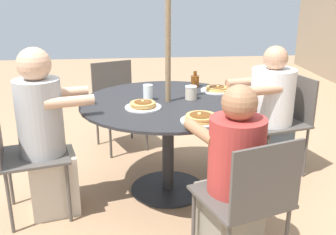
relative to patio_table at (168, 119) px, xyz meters
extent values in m
plane|color=tan|center=(0.00, 0.00, -0.60)|extent=(12.00, 12.00, 0.00)
cylinder|color=#28282B|center=(0.00, 0.00, -0.59)|extent=(0.59, 0.59, 0.01)
cylinder|color=#28282B|center=(0.00, 0.00, -0.24)|extent=(0.09, 0.09, 0.72)
cylinder|color=#28282B|center=(0.00, 0.00, 0.13)|extent=(1.31, 1.31, 0.02)
cylinder|color=#846B4C|center=(0.00, 0.00, 0.58)|extent=(0.04, 0.04, 2.35)
cylinder|color=#514C47|center=(-0.80, -0.13, -0.38)|extent=(0.02, 0.02, 0.44)
cylinder|color=#514C47|center=(-0.66, -0.48, -0.38)|extent=(0.02, 0.02, 0.44)
cylinder|color=#514C47|center=(-1.15, -0.28, -0.38)|extent=(0.02, 0.02, 0.44)
cylinder|color=#514C47|center=(-1.00, -0.62, -0.38)|extent=(0.02, 0.02, 0.44)
cube|color=#514C47|center=(-0.90, -0.38, -0.15)|extent=(0.58, 0.58, 0.02)
cube|color=#514C47|center=(-1.10, -0.46, 0.05)|extent=(0.18, 0.39, 0.38)
cylinder|color=#514C47|center=(0.02, -0.81, -0.38)|extent=(0.02, 0.02, 0.44)
cylinder|color=#514C47|center=(0.38, -0.72, -0.38)|extent=(0.02, 0.02, 0.44)
cylinder|color=#514C47|center=(0.12, -1.18, -0.38)|extent=(0.02, 0.02, 0.44)
cylinder|color=#514C47|center=(0.48, -1.08, -0.38)|extent=(0.02, 0.02, 0.44)
cube|color=#514C47|center=(0.25, -0.95, -0.15)|extent=(0.54, 0.54, 0.02)
cube|color=beige|center=(0.22, -0.84, -0.38)|extent=(0.36, 0.38, 0.44)
cylinder|color=#B2B2B2|center=(0.23, -0.89, 0.12)|extent=(0.31, 0.31, 0.54)
sphere|color=#DBA884|center=(0.23, -0.89, 0.48)|extent=(0.22, 0.22, 0.22)
cylinder|color=#DBA884|center=(0.07, -0.74, 0.25)|extent=(0.15, 0.33, 0.07)
cylinder|color=#DBA884|center=(0.31, -0.67, 0.25)|extent=(0.15, 0.33, 0.07)
cylinder|color=#514C47|center=(0.81, 0.07, -0.38)|extent=(0.02, 0.02, 0.44)
cylinder|color=#514C47|center=(0.69, 0.43, -0.38)|extent=(0.02, 0.02, 0.44)
cube|color=#514C47|center=(0.93, 0.31, -0.15)|extent=(0.56, 0.56, 0.02)
cube|color=#514C47|center=(1.13, 0.38, 0.05)|extent=(0.15, 0.40, 0.38)
cube|color=gray|center=(0.83, 0.28, -0.38)|extent=(0.40, 0.38, 0.44)
cylinder|color=#B73833|center=(0.87, 0.29, 0.07)|extent=(0.31, 0.31, 0.45)
sphere|color=#A3704C|center=(0.87, 0.29, 0.38)|extent=(0.19, 0.19, 0.19)
cylinder|color=#A3704C|center=(0.74, 0.12, 0.17)|extent=(0.31, 0.16, 0.07)
cylinder|color=#A3704C|center=(0.66, 0.35, 0.17)|extent=(0.31, 0.16, 0.07)
cylinder|color=#514C47|center=(-0.02, 0.81, -0.38)|extent=(0.02, 0.02, 0.44)
cylinder|color=#514C47|center=(-0.38, 0.72, -0.38)|extent=(0.02, 0.02, 0.44)
cylinder|color=#514C47|center=(-0.11, 1.18, -0.38)|extent=(0.02, 0.02, 0.44)
cylinder|color=#514C47|center=(-0.48, 1.08, -0.38)|extent=(0.02, 0.02, 0.44)
cube|color=#514C47|center=(-0.25, 0.95, -0.15)|extent=(0.54, 0.54, 0.02)
cube|color=#514C47|center=(-0.30, 1.15, 0.05)|extent=(0.41, 0.12, 0.38)
cube|color=slate|center=(-0.22, 0.84, -0.38)|extent=(0.43, 0.45, 0.44)
cylinder|color=white|center=(-0.23, 0.89, 0.08)|extent=(0.36, 0.36, 0.48)
sphere|color=tan|center=(-0.23, 0.89, 0.41)|extent=(0.20, 0.20, 0.20)
cylinder|color=tan|center=(-0.04, 0.74, 0.20)|extent=(0.15, 0.32, 0.07)
cylinder|color=tan|center=(-0.32, 0.67, 0.20)|extent=(0.15, 0.32, 0.07)
cylinder|color=white|center=(0.15, -0.19, 0.15)|extent=(0.26, 0.26, 0.01)
cylinder|color=tan|center=(0.14, -0.19, 0.16)|extent=(0.18, 0.18, 0.01)
cylinder|color=tan|center=(0.16, -0.19, 0.17)|extent=(0.18, 0.18, 0.01)
cylinder|color=tan|center=(0.15, -0.19, 0.18)|extent=(0.18, 0.18, 0.01)
ellipsoid|color=brown|center=(0.15, -0.19, 0.19)|extent=(0.14, 0.13, 0.00)
cube|color=#F4E084|center=(0.14, -0.19, 0.19)|extent=(0.02, 0.02, 0.01)
cylinder|color=white|center=(0.47, 0.16, 0.15)|extent=(0.26, 0.26, 0.01)
cylinder|color=tan|center=(0.48, 0.16, 0.16)|extent=(0.20, 0.20, 0.01)
cylinder|color=tan|center=(0.47, 0.16, 0.17)|extent=(0.20, 0.20, 0.01)
cylinder|color=tan|center=(0.47, 0.17, 0.18)|extent=(0.20, 0.20, 0.01)
ellipsoid|color=brown|center=(0.47, 0.16, 0.19)|extent=(0.16, 0.14, 0.00)
cube|color=#F4E084|center=(0.47, 0.15, 0.19)|extent=(0.03, 0.03, 0.01)
cylinder|color=white|center=(-0.26, 0.42, 0.15)|extent=(0.26, 0.26, 0.01)
cylinder|color=tan|center=(-0.25, 0.43, 0.16)|extent=(0.19, 0.19, 0.01)
cylinder|color=tan|center=(-0.26, 0.42, 0.17)|extent=(0.17, 0.17, 0.01)
ellipsoid|color=brown|center=(-0.26, 0.42, 0.18)|extent=(0.14, 0.13, 0.00)
cube|color=#F4E084|center=(-0.25, 0.43, 0.19)|extent=(0.03, 0.03, 0.01)
cylinder|color=brown|center=(-0.42, 0.27, 0.19)|extent=(0.07, 0.07, 0.09)
cylinder|color=brown|center=(-0.42, 0.27, 0.26)|extent=(0.03, 0.03, 0.04)
torus|color=brown|center=(-0.38, 0.27, 0.20)|extent=(0.05, 0.01, 0.05)
cylinder|color=beige|center=(-0.04, 0.18, 0.19)|extent=(0.09, 0.09, 0.09)
cylinder|color=white|center=(-0.04, 0.18, 0.24)|extent=(0.09, 0.09, 0.01)
cylinder|color=silver|center=(-0.04, -0.15, 0.20)|extent=(0.07, 0.07, 0.12)
camera|label=1|loc=(2.80, -0.27, 0.97)|focal=42.00mm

